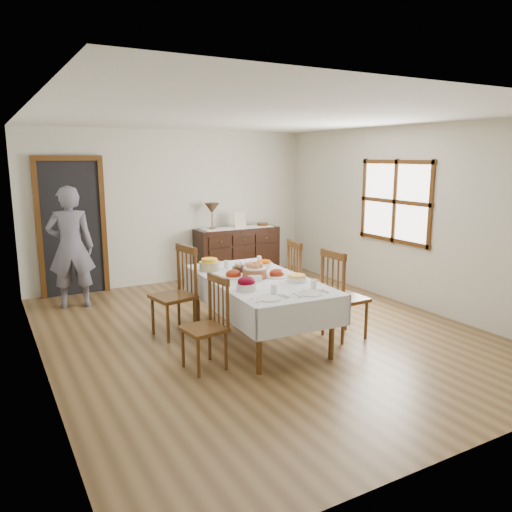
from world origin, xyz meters
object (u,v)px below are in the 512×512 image
chair_left_far (177,291)px  chair_right_far (304,280)px  dining_table (258,286)px  table_lamp (212,209)px  chair_right_near (342,294)px  sideboard (237,252)px  person (70,243)px  chair_left_near (208,323)px

chair_left_far → chair_right_far: (1.69, -0.27, -0.01)m
dining_table → table_lamp: size_ratio=4.84×
chair_right_near → sideboard: size_ratio=0.72×
sideboard → person: person is taller
chair_left_near → chair_right_far: bearing=108.0°
chair_right_near → sideboard: (0.32, 3.38, -0.09)m
chair_left_near → chair_left_far: size_ratio=0.88×
chair_left_near → chair_right_far: size_ratio=0.89×
sideboard → table_lamp: table_lamp is taller
chair_left_near → table_lamp: bearing=147.8°
chair_right_far → sideboard: chair_right_far is taller
chair_right_near → chair_right_far: size_ratio=1.01×
dining_table → sideboard: (1.20, 2.90, -0.20)m
chair_right_near → chair_right_far: bearing=-2.8°
dining_table → chair_left_far: size_ratio=2.03×
person → chair_right_near: bearing=143.2°
dining_table → chair_right_far: chair_right_far is taller
chair_right_near → table_lamp: (-0.15, 3.41, 0.71)m
dining_table → chair_right_near: size_ratio=2.06×
chair_right_far → person: 3.36m
table_lamp → sideboard: bearing=-3.4°
chair_left_far → chair_right_far: 1.71m
dining_table → chair_left_far: 1.00m
chair_left_near → sideboard: size_ratio=0.64×
chair_right_near → table_lamp: size_ratio=2.35×
chair_right_far → chair_right_near: bearing=-171.0°
chair_left_far → table_lamp: size_ratio=2.38×
chair_right_far → sideboard: 2.59m
chair_right_far → sideboard: bearing=3.1°
chair_left_near → chair_left_far: (0.07, 1.09, 0.07)m
dining_table → table_lamp: (0.74, 2.93, 0.60)m
dining_table → sideboard: bearing=70.6°
person → sideboard: bearing=-159.2°
chair_left_near → chair_right_far: 1.94m
chair_left_near → chair_right_near: 1.74m
table_lamp → dining_table: bearing=-104.1°
dining_table → chair_right_near: bearing=-25.2°
chair_right_far → dining_table: bearing=120.3°
dining_table → chair_right_near: chair_right_near is taller
chair_right_near → table_lamp: table_lamp is taller
chair_right_near → person: (-2.59, 2.91, 0.39)m
chair_left_near → chair_left_far: 1.10m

